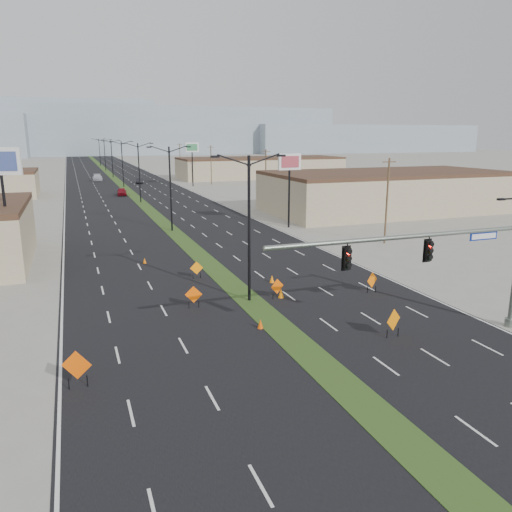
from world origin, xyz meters
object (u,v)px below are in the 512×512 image
object	(u,v)px
car_left	(122,192)
pole_sign_west	(1,170)
car_mid	(139,180)
construction_sign_4	(393,321)
streetlight_0	(249,224)
construction_sign_0	(77,366)
car_far	(97,178)
pole_sign_east_far	(192,151)
streetlight_3	(122,163)
streetlight_2	(139,171)
construction_sign_3	(277,287)
cone_3	(145,261)
pole_sign_east_near	(290,168)
streetlight_6	(100,151)
construction_sign_1	(194,295)
streetlight_1	(170,186)
cone_0	(260,324)
signal_mast	(455,256)
construction_sign_5	(372,281)
streetlight_5	(105,154)
streetlight_4	(112,157)
construction_sign_2	(197,269)
cone_1	(272,279)
cone_2	(281,293)

from	to	relation	value
car_left	pole_sign_west	bearing A→B (deg)	-100.24
car_left	car_mid	world-z (taller)	car_left
construction_sign_4	streetlight_0	bearing A→B (deg)	99.10
construction_sign_0	construction_sign_4	distance (m)	17.01
car_far	construction_sign_4	size ratio (longest dim) A/B	3.31
pole_sign_east_far	streetlight_3	bearing A→B (deg)	158.74
streetlight_2	construction_sign_3	size ratio (longest dim) A/B	6.87
streetlight_0	pole_sign_east_far	world-z (taller)	streetlight_0
streetlight_3	cone_3	xyz separation A→B (m)	(-5.39, -70.91, -5.15)
car_mid	pole_sign_east_near	distance (m)	67.62
streetlight_6	construction_sign_0	distance (m)	177.43
streetlight_2	construction_sign_1	xyz separation A→B (m)	(-4.00, -56.17, -4.52)
car_mid	pole_sign_east_near	world-z (taller)	pole_sign_east_near
streetlight_1	cone_0	size ratio (longest dim) A/B	16.87
construction_sign_3	pole_sign_east_near	distance (m)	29.08
signal_mast	car_mid	distance (m)	102.03
construction_sign_5	pole_sign_west	size ratio (longest dim) A/B	0.15
construction_sign_0	streetlight_5	bearing A→B (deg)	105.87
streetlight_4	streetlight_5	bearing A→B (deg)	90.00
pole_sign_west	pole_sign_east_near	bearing A→B (deg)	31.77
streetlight_0	construction_sign_5	distance (m)	10.20
construction_sign_0	construction_sign_4	xyz separation A→B (m)	(17.01, 0.00, -0.08)
streetlight_1	car_far	xyz separation A→B (m)	(-4.62, 74.55, -4.59)
car_mid	pole_sign_east_far	bearing A→B (deg)	-40.24
car_far	construction_sign_2	world-z (taller)	car_far
streetlight_6	pole_sign_west	size ratio (longest dim) A/B	0.97
streetlight_4	cone_0	xyz separation A→B (m)	(-1.11, -117.11, -5.12)
streetlight_1	cone_3	world-z (taller)	streetlight_1
pole_sign_east_far	pole_sign_east_near	bearing A→B (deg)	-99.11
construction_sign_2	car_far	bearing A→B (deg)	94.43
construction_sign_0	construction_sign_2	world-z (taller)	construction_sign_0
car_left	cone_1	distance (m)	64.44
signal_mast	construction_sign_1	bearing A→B (deg)	141.93
streetlight_3	pole_sign_east_far	size ratio (longest dim) A/B	1.03
streetlight_1	pole_sign_east_near	xyz separation A→B (m)	(14.23, -2.70, 2.00)
streetlight_1	car_left	bearing A→B (deg)	92.88
construction_sign_1	construction_sign_2	size ratio (longest dim) A/B	1.09
pole_sign_east_far	streetlight_6	bearing A→B (deg)	91.40
streetlight_5	pole_sign_east_far	world-z (taller)	streetlight_5
streetlight_3	car_mid	world-z (taller)	streetlight_3
streetlight_4	streetlight_5	xyz separation A→B (m)	(0.00, 28.00, 0.00)
streetlight_6	cone_0	xyz separation A→B (m)	(-1.11, -173.11, -5.12)
car_far	cone_2	world-z (taller)	car_far
pole_sign_west	streetlight_0	bearing A→B (deg)	-29.23
construction_sign_1	cone_2	distance (m)	6.35
construction_sign_5	streetlight_3	bearing A→B (deg)	73.49
streetlight_1	car_mid	distance (m)	64.20
streetlight_3	pole_sign_east_near	bearing A→B (deg)	-76.37
car_mid	construction_sign_1	xyz separation A→B (m)	(-8.47, -92.04, 0.21)
streetlight_4	pole_sign_west	world-z (taller)	pole_sign_west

